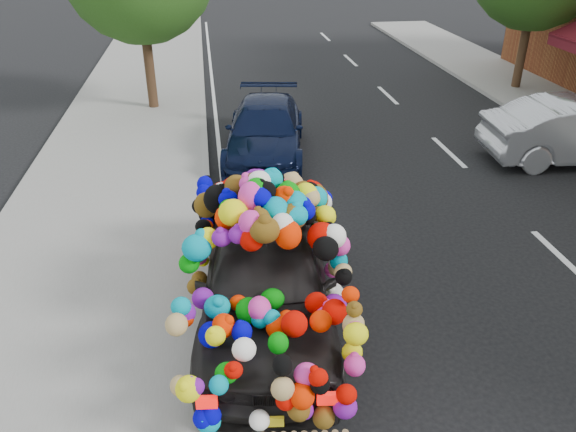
{
  "coord_description": "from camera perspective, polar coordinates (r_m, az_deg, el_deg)",
  "views": [
    {
      "loc": [
        -2.2,
        -7.23,
        5.17
      ],
      "look_at": [
        -1.07,
        0.52,
        0.96
      ],
      "focal_mm": 35.0,
      "sensor_mm": 36.0,
      "label": 1
    }
  ],
  "objects": [
    {
      "name": "sidewalk",
      "position": [
        9.1,
        -20.3,
        -7.93
      ],
      "size": [
        4.0,
        60.0,
        0.12
      ],
      "primitive_type": "cube",
      "color": "gray",
      "rests_on": "ground"
    },
    {
      "name": "kerb",
      "position": [
        8.85,
        -7.83,
        -7.25
      ],
      "size": [
        0.15,
        60.0,
        0.13
      ],
      "primitive_type": "cube",
      "color": "gray",
      "rests_on": "ground"
    },
    {
      "name": "lane_markings",
      "position": [
        10.61,
        26.32,
        -4.1
      ],
      "size": [
        6.0,
        50.0,
        0.01
      ],
      "primitive_type": null,
      "color": "silver",
      "rests_on": "ground"
    },
    {
      "name": "plush_art_car",
      "position": [
        7.61,
        -2.29,
        -3.81
      ],
      "size": [
        2.67,
        4.93,
        2.19
      ],
      "rotation": [
        0.0,
        0.0,
        -0.11
      ],
      "color": "black",
      "rests_on": "ground"
    },
    {
      "name": "ground",
      "position": [
        9.15,
        7.13,
        -6.35
      ],
      "size": [
        100.0,
        100.0,
        0.0
      ],
      "primitive_type": "plane",
      "color": "black",
      "rests_on": "ground"
    },
    {
      "name": "navy_sedan",
      "position": [
        13.51,
        -2.34,
        8.67
      ],
      "size": [
        2.48,
        4.63,
        1.28
      ],
      "primitive_type": "imported",
      "rotation": [
        0.0,
        0.0,
        -0.16
      ],
      "color": "black",
      "rests_on": "ground"
    }
  ]
}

